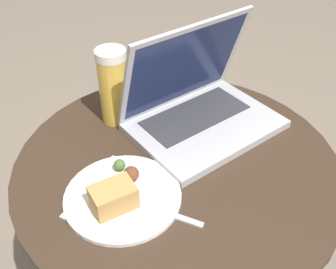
% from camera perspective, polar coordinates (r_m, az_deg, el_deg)
% --- Properties ---
extents(table, '(0.70, 0.70, 0.54)m').
position_cam_1_polar(table, '(0.95, 1.23, -10.00)').
color(table, black).
rests_on(table, ground_plane).
extents(napkin, '(0.23, 0.20, 0.00)m').
position_cam_1_polar(napkin, '(0.78, -7.53, -8.61)').
color(napkin, silver).
rests_on(napkin, table).
extents(laptop, '(0.34, 0.25, 0.25)m').
position_cam_1_polar(laptop, '(0.92, 4.35, 4.22)').
color(laptop, '#B2B2B7').
rests_on(laptop, table).
extents(beer_glass, '(0.07, 0.07, 0.18)m').
position_cam_1_polar(beer_glass, '(0.92, -7.90, 6.94)').
color(beer_glass, gold).
rests_on(beer_glass, table).
extents(snack_plate, '(0.23, 0.23, 0.06)m').
position_cam_1_polar(snack_plate, '(0.76, -6.91, -8.70)').
color(snack_plate, white).
rests_on(snack_plate, table).
extents(fork, '(0.11, 0.17, 0.00)m').
position_cam_1_polar(fork, '(0.75, -2.73, -10.50)').
color(fork, '#B2B2B7').
rests_on(fork, table).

